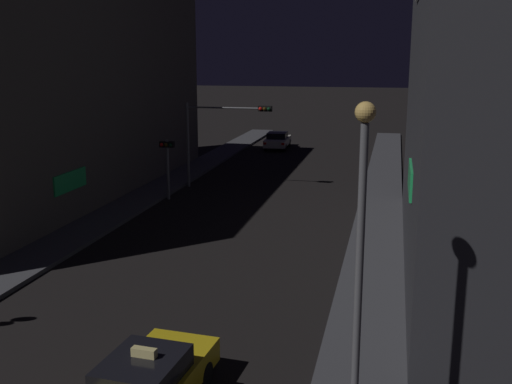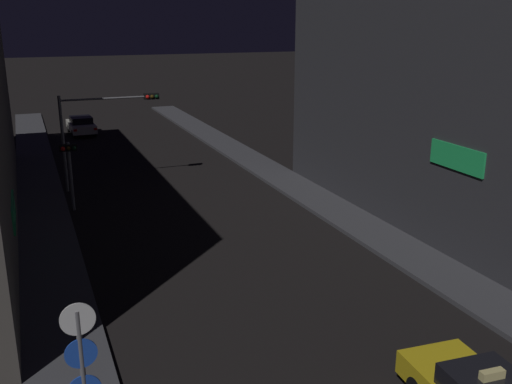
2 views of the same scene
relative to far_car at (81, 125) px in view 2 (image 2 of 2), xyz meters
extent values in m
cube|color=#424247|center=(-3.76, -19.07, -0.65)|extent=(2.26, 60.98, 0.17)
cube|color=#424247|center=(9.18, -19.07, -0.65)|extent=(2.26, 60.98, 0.17)
cube|color=#26CC66|center=(-4.85, -25.72, 1.40)|extent=(0.08, 2.80, 0.90)
cube|color=#26CC66|center=(10.27, -31.19, 3.28)|extent=(0.08, 2.80, 0.90)
cylinder|color=black|center=(5.51, -37.96, -0.41)|extent=(0.26, 0.65, 0.64)
cube|color=#F4E08C|center=(4.61, -39.37, 0.79)|extent=(0.57, 0.22, 0.20)
cube|color=silver|center=(0.00, 0.05, -0.11)|extent=(1.99, 4.48, 0.60)
cube|color=black|center=(0.01, -0.15, 0.44)|extent=(1.67, 2.05, 0.50)
cube|color=red|center=(-0.65, -2.20, -0.01)|extent=(0.24, 0.07, 0.16)
cube|color=red|center=(0.85, -2.14, -0.01)|extent=(0.24, 0.07, 0.16)
cylinder|color=black|center=(-0.86, 1.38, -0.41)|extent=(0.25, 0.65, 0.64)
cylinder|color=black|center=(0.74, 1.45, -0.41)|extent=(0.25, 0.65, 0.64)
cylinder|color=black|center=(-0.74, -1.35, -0.41)|extent=(0.25, 0.65, 0.64)
cylinder|color=black|center=(0.86, -1.28, -0.41)|extent=(0.25, 0.65, 0.64)
cylinder|color=slate|center=(-2.38, -16.24, 1.80)|extent=(0.16, 0.16, 5.07)
cylinder|color=slate|center=(-0.01, -16.24, 4.09)|extent=(4.74, 0.10, 0.10)
cube|color=black|center=(2.36, -16.24, 4.09)|extent=(0.80, 0.28, 0.32)
sphere|color=red|center=(2.11, -16.41, 4.09)|extent=(0.20, 0.20, 0.20)
sphere|color=#3F2D0C|center=(2.36, -16.41, 4.09)|extent=(0.20, 0.20, 0.20)
sphere|color=#0C3319|center=(2.61, -16.41, 4.09)|extent=(0.20, 0.20, 0.20)
cylinder|color=slate|center=(-2.38, -19.68, 0.93)|extent=(0.16, 0.16, 3.32)
cube|color=black|center=(-2.38, -19.68, 2.34)|extent=(0.80, 0.28, 0.32)
sphere|color=red|center=(-2.63, -19.85, 2.34)|extent=(0.20, 0.20, 0.20)
sphere|color=#3F2D0C|center=(-2.38, -19.85, 2.34)|extent=(0.20, 0.20, 0.20)
sphere|color=#0C3319|center=(-2.13, -19.85, 2.34)|extent=(0.20, 0.20, 0.20)
cylinder|color=white|center=(-3.64, -38.10, 3.17)|extent=(0.61, 0.03, 0.61)
cylinder|color=blue|center=(-3.64, -38.10, 2.50)|extent=(0.57, 0.03, 0.57)
camera|label=1|loc=(9.70, -50.64, 7.13)|focal=42.60mm
camera|label=2|loc=(-4.12, -47.50, 8.12)|focal=40.76mm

